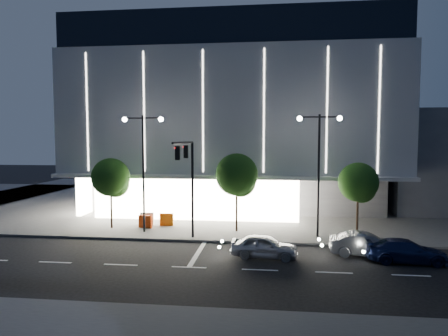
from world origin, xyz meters
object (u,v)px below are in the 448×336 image
traffic_mast (188,172)px  car_lead (264,246)px  car_second (366,245)px  barrier_b (147,219)px  tree_left (111,179)px  car_third (406,251)px  barrier_a (145,222)px  tree_right (358,184)px  barrier_c (167,219)px  tree_mid (237,177)px  street_lamp_west (143,156)px  street_lamp_east (319,157)px

traffic_mast → car_lead: 7.21m
car_second → barrier_b: car_second is taller
tree_left → car_third: 21.64m
barrier_a → traffic_mast: bearing=-30.6°
car_second → barrier_a: bearing=76.4°
tree_left → tree_right: size_ratio=1.04×
barrier_a → barrier_c: 1.79m
traffic_mast → car_second: (11.45, -1.45, -4.31)m
car_second → barrier_b: (-16.01, 6.61, -0.07)m
tree_mid → tree_right: tree_mid is taller
street_lamp_west → barrier_b: (-0.56, 2.50, -5.31)m
traffic_mast → tree_mid: traffic_mast is taller
tree_left → tree_mid: tree_mid is taller
traffic_mast → tree_left: 7.95m
tree_mid → car_lead: (2.18, -6.16, -3.63)m
tree_left → car_third: (20.47, -6.16, -3.36)m
traffic_mast → street_lamp_east: street_lamp_east is taller
tree_mid → car_second: size_ratio=1.41×
tree_mid → barrier_b: (-7.59, 1.48, -3.68)m
tree_mid → barrier_c: (-5.90, 1.33, -3.68)m
traffic_mast → barrier_b: (-4.56, 5.16, -4.38)m
traffic_mast → tree_left: bearing=152.2°
tree_right → car_third: size_ratio=1.19×
barrier_b → traffic_mast: bearing=-52.3°
tree_mid → car_second: bearing=-31.4°
street_lamp_west → tree_right: street_lamp_west is taller
street_lamp_west → car_third: 18.99m
tree_right → car_second: 6.06m
car_second → car_third: (2.05, -1.03, -0.05)m
car_second → car_third: 2.30m
street_lamp_east → barrier_a: bearing=174.3°
barrier_b → barrier_c: (1.70, -0.15, 0.00)m
tree_left → car_second: bearing=-15.6°
tree_mid → barrier_c: size_ratio=5.59×
tree_left → tree_mid: bearing=0.0°
tree_left → car_third: tree_left is taller
street_lamp_east → tree_left: 16.12m
car_second → tree_left: bearing=79.9°
tree_left → barrier_a: (2.63, 0.30, -3.38)m
street_lamp_east → car_third: size_ratio=1.94×
tree_right → barrier_a: 16.68m
barrier_a → tree_right: bearing=10.9°
tree_mid → car_second: tree_mid is taller
tree_left → car_lead: (12.18, -6.16, -3.33)m
tree_right → barrier_a: bearing=178.9°
traffic_mast → street_lamp_east: (9.00, 2.66, 0.93)m
barrier_a → barrier_c: size_ratio=1.00×
car_lead → barrier_a: size_ratio=3.73×
street_lamp_east → car_third: (4.50, -5.14, -5.28)m
car_lead → barrier_c: 11.01m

